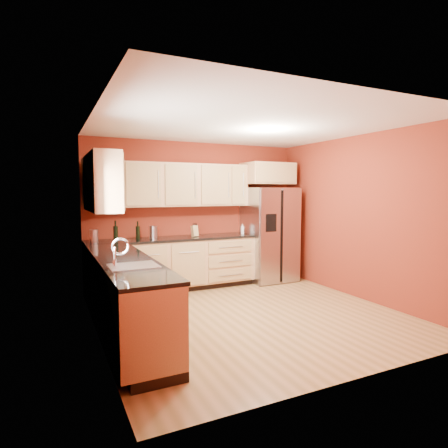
{
  "coord_description": "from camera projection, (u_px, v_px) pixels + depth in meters",
  "views": [
    {
      "loc": [
        -2.5,
        -4.44,
        1.71
      ],
      "look_at": [
        0.04,
        0.9,
        1.19
      ],
      "focal_mm": 30.0,
      "sensor_mm": 36.0,
      "label": 1
    }
  ],
  "objects": [
    {
      "name": "floor",
      "position": [
        249.0,
        314.0,
        5.22
      ],
      "size": [
        4.0,
        4.0,
        0.0
      ],
      "primitive_type": "plane",
      "color": "olive",
      "rests_on": "ground"
    },
    {
      "name": "ceiling",
      "position": [
        250.0,
        125.0,
        4.99
      ],
      "size": [
        4.0,
        4.0,
        0.0
      ],
      "primitive_type": "plane",
      "color": "silver",
      "rests_on": "wall_back"
    },
    {
      "name": "wall_back",
      "position": [
        196.0,
        214.0,
        6.9
      ],
      "size": [
        4.0,
        0.04,
        2.6
      ],
      "primitive_type": "cube",
      "color": "maroon",
      "rests_on": "floor"
    },
    {
      "name": "wall_front",
      "position": [
        361.0,
        238.0,
        3.3
      ],
      "size": [
        4.0,
        0.04,
        2.6
      ],
      "primitive_type": "cube",
      "color": "maroon",
      "rests_on": "floor"
    },
    {
      "name": "wall_left",
      "position": [
        96.0,
        228.0,
        4.25
      ],
      "size": [
        0.04,
        4.0,
        2.6
      ],
      "primitive_type": "cube",
      "color": "maroon",
      "rests_on": "floor"
    },
    {
      "name": "wall_right",
      "position": [
        359.0,
        217.0,
        5.96
      ],
      "size": [
        0.04,
        4.0,
        2.6
      ],
      "primitive_type": "cube",
      "color": "maroon",
      "rests_on": "floor"
    },
    {
      "name": "base_cabinets_back",
      "position": [
        173.0,
        265.0,
        6.47
      ],
      "size": [
        2.9,
        0.6,
        0.88
      ],
      "primitive_type": "cube",
      "color": "tan",
      "rests_on": "floor"
    },
    {
      "name": "base_cabinets_left",
      "position": [
        125.0,
        298.0,
        4.45
      ],
      "size": [
        0.6,
        2.8,
        0.88
      ],
      "primitive_type": "cube",
      "color": "tan",
      "rests_on": "floor"
    },
    {
      "name": "countertop_back",
      "position": [
        173.0,
        239.0,
        6.42
      ],
      "size": [
        2.9,
        0.62,
        0.04
      ],
      "primitive_type": "cube",
      "color": "black",
      "rests_on": "base_cabinets_back"
    },
    {
      "name": "countertop_left",
      "position": [
        125.0,
        260.0,
        4.41
      ],
      "size": [
        0.62,
        2.8,
        0.04
      ],
      "primitive_type": "cube",
      "color": "black",
      "rests_on": "base_cabinets_left"
    },
    {
      "name": "upper_cabinets_back",
      "position": [
        186.0,
        185.0,
        6.6
      ],
      "size": [
        2.3,
        0.33,
        0.75
      ],
      "primitive_type": "cube",
      "color": "tan",
      "rests_on": "wall_back"
    },
    {
      "name": "upper_cabinets_left",
      "position": [
        101.0,
        183.0,
        4.92
      ],
      "size": [
        0.33,
        1.35,
        0.75
      ],
      "primitive_type": "cube",
      "color": "tan",
      "rests_on": "wall_left"
    },
    {
      "name": "corner_upper_cabinet",
      "position": [
        104.0,
        184.0,
        5.84
      ],
      "size": [
        0.67,
        0.67,
        0.75
      ],
      "primitive_type": "cube",
      "rotation": [
        0.0,
        0.0,
        0.79
      ],
      "color": "tan",
      "rests_on": "wall_back"
    },
    {
      "name": "over_fridge_cabinet",
      "position": [
        268.0,
        174.0,
        7.14
      ],
      "size": [
        0.92,
        0.6,
        0.4
      ],
      "primitive_type": "cube",
      "color": "tan",
      "rests_on": "wall_back"
    },
    {
      "name": "refrigerator",
      "position": [
        269.0,
        234.0,
        7.18
      ],
      "size": [
        0.9,
        0.75,
        1.78
      ],
      "primitive_type": "cube",
      "color": "#AFB0B4",
      "rests_on": "floor"
    },
    {
      "name": "window",
      "position": [
        103.0,
        207.0,
        3.78
      ],
      "size": [
        0.03,
        0.9,
        1.0
      ],
      "primitive_type": "cube",
      "color": "white",
      "rests_on": "wall_left"
    },
    {
      "name": "sink_faucet",
      "position": [
        133.0,
        252.0,
        3.95
      ],
      "size": [
        0.5,
        0.42,
        0.3
      ],
      "primitive_type": null,
      "color": "white",
      "rests_on": "countertop_left"
    },
    {
      "name": "canister_left",
      "position": [
        153.0,
        232.0,
        6.31
      ],
      "size": [
        0.17,
        0.17,
        0.21
      ],
      "primitive_type": "cylinder",
      "rotation": [
        0.0,
        0.0,
        0.41
      ],
      "color": "#AFB0B4",
      "rests_on": "countertop_back"
    },
    {
      "name": "canister_right",
      "position": [
        94.0,
        236.0,
        5.8
      ],
      "size": [
        0.16,
        0.16,
        0.2
      ],
      "primitive_type": "cylinder",
      "rotation": [
        0.0,
        0.0,
        -0.31
      ],
      "color": "#AFB0B4",
      "rests_on": "countertop_back"
    },
    {
      "name": "wine_bottle_a",
      "position": [
        138.0,
        230.0,
        6.18
      ],
      "size": [
        0.08,
        0.08,
        0.3
      ],
      "primitive_type": null,
      "rotation": [
        0.0,
        0.0,
        0.12
      ],
      "color": "black",
      "rests_on": "countertop_back"
    },
    {
      "name": "wine_bottle_b",
      "position": [
        116.0,
        231.0,
        5.97
      ],
      "size": [
        0.08,
        0.08,
        0.33
      ],
      "primitive_type": null,
      "rotation": [
        0.0,
        0.0,
        -0.11
      ],
      "color": "black",
      "rests_on": "countertop_back"
    },
    {
      "name": "knife_block",
      "position": [
        195.0,
        231.0,
        6.56
      ],
      "size": [
        0.11,
        0.1,
        0.19
      ],
      "primitive_type": "cube",
      "rotation": [
        0.0,
        0.0,
        0.19
      ],
      "color": "tan",
      "rests_on": "countertop_back"
    },
    {
      "name": "soap_dispenser",
      "position": [
        242.0,
        229.0,
        6.99
      ],
      "size": [
        0.07,
        0.07,
        0.18
      ],
      "primitive_type": "cylinder",
      "rotation": [
        0.0,
        0.0,
        -0.15
      ],
      "color": "white",
      "rests_on": "countertop_back"
    }
  ]
}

